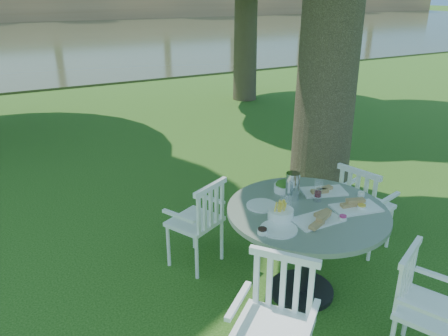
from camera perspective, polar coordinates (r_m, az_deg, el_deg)
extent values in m
plane|color=#193F0D|center=(4.51, 1.22, -10.90)|extent=(140.00, 140.00, 0.00)
cylinder|color=black|center=(4.04, 10.03, -15.42)|extent=(0.56, 0.56, 0.04)
cylinder|color=black|center=(3.82, 10.42, -10.76)|extent=(0.12, 0.12, 0.74)
cylinder|color=slate|center=(3.62, 10.84, -5.57)|extent=(1.31, 1.31, 0.04)
cylinder|color=white|center=(4.78, 20.76, -7.32)|extent=(0.04, 0.04, 0.45)
cylinder|color=white|center=(4.94, 16.72, -5.79)|extent=(0.04, 0.04, 0.45)
cylinder|color=white|center=(4.50, 18.60, -8.96)|extent=(0.04, 0.04, 0.45)
cylinder|color=white|center=(4.67, 14.39, -7.26)|extent=(0.04, 0.04, 0.45)
cube|color=white|center=(4.61, 17.96, -4.66)|extent=(0.52, 0.54, 0.04)
cube|color=white|center=(4.36, 16.95, -3.05)|extent=(0.15, 0.45, 0.46)
cylinder|color=white|center=(4.48, -3.92, -7.99)|extent=(0.03, 0.03, 0.43)
cylinder|color=white|center=(4.23, -7.27, -10.06)|extent=(0.03, 0.03, 0.43)
cylinder|color=white|center=(4.29, -0.30, -9.36)|extent=(0.03, 0.03, 0.43)
cylinder|color=white|center=(4.04, -3.58, -11.66)|extent=(0.03, 0.03, 0.43)
cube|color=white|center=(4.14, -3.84, -6.96)|extent=(0.57, 0.56, 0.04)
cube|color=white|center=(3.94, -1.74, -5.20)|extent=(0.41, 0.23, 0.44)
cylinder|color=white|center=(3.29, 3.54, -20.72)|extent=(0.04, 0.04, 0.46)
cube|color=white|center=(2.95, 6.36, -20.37)|extent=(0.62, 0.63, 0.04)
cube|color=white|center=(2.96, 7.70, -14.84)|extent=(0.33, 0.39, 0.47)
cylinder|color=white|center=(3.73, 22.82, -17.06)|extent=(0.03, 0.03, 0.42)
cube|color=white|center=(3.42, 25.32, -16.57)|extent=(0.56, 0.54, 0.04)
cube|color=white|center=(3.33, 22.70, -13.00)|extent=(0.41, 0.21, 0.43)
cube|color=white|center=(3.45, 12.04, -6.64)|extent=(0.38, 0.23, 0.01)
cube|color=white|center=(3.71, 16.85, -5.02)|extent=(0.42, 0.30, 0.02)
cube|color=white|center=(3.93, 12.89, -3.00)|extent=(0.43, 0.33, 0.02)
cylinder|color=white|center=(3.28, 7.16, -7.92)|extent=(0.28, 0.28, 0.01)
cylinder|color=white|center=(3.60, 4.96, -4.90)|extent=(0.26, 0.26, 0.01)
cylinder|color=white|center=(3.42, 7.40, -5.97)|extent=(0.20, 0.20, 0.08)
cylinder|color=white|center=(3.88, 7.94, -2.60)|extent=(0.19, 0.19, 0.06)
cylinder|color=silver|center=(3.71, 8.95, -2.35)|extent=(0.12, 0.12, 0.24)
cylinder|color=white|center=(3.73, 12.19, -2.95)|extent=(0.07, 0.07, 0.18)
cylinder|color=white|center=(3.55, 8.36, -4.57)|extent=(0.07, 0.07, 0.12)
cylinder|color=white|center=(3.55, 7.86, -4.56)|extent=(0.07, 0.07, 0.12)
cylinder|color=white|center=(3.51, 15.26, -6.36)|extent=(0.06, 0.06, 0.03)
cylinder|color=white|center=(3.71, 17.53, -4.95)|extent=(0.07, 0.07, 0.03)
cylinder|color=white|center=(3.94, 17.47, -3.32)|extent=(0.06, 0.06, 0.03)
cylinder|color=white|center=(3.22, 5.03, -8.29)|extent=(0.08, 0.08, 0.03)
cube|color=#373922|center=(26.47, -24.94, 14.89)|extent=(100.00, 28.00, 0.12)
cube|color=#A06F4A|center=(41.85, -27.09, 18.07)|extent=(100.00, 3.00, 2.20)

